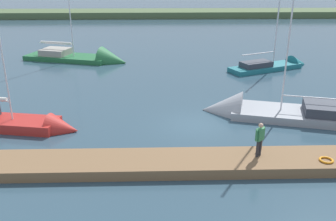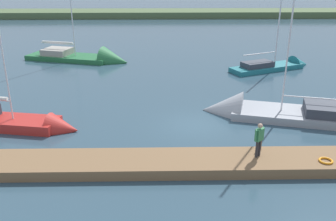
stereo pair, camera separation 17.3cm
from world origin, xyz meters
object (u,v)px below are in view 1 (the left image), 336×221
Objects in this scene: life_ring_buoy at (326,160)px; sailboat_outer_mooring at (276,67)px; sailboat_near_dock at (89,60)px; sailboat_far_right at (16,125)px; sailboat_inner_slip at (265,114)px; person_on_dock at (260,137)px; mooring_post_near at (260,143)px.

life_ring_buoy is 0.06× the size of sailboat_outer_mooring.
sailboat_near_dock is 18.61m from sailboat_outer_mooring.
sailboat_outer_mooring is at bearing 44.59° from sailboat_far_right.
sailboat_inner_slip is 15.55m from sailboat_far_right.
sailboat_inner_slip is 7.78× the size of person_on_dock.
sailboat_far_right reaches higher than mooring_post_near.
life_ring_buoy is 0.05× the size of sailboat_near_dock.
life_ring_buoy is (-2.79, 1.28, -0.30)m from mooring_post_near.
sailboat_far_right is 0.74× the size of sailboat_near_dock.
life_ring_buoy is 26.84m from sailboat_near_dock.
sailboat_far_right is at bearing -169.66° from sailboat_outer_mooring.
sailboat_inner_slip reaches higher than sailboat_near_dock.
sailboat_far_right is 5.25× the size of person_on_dock.
sailboat_inner_slip reaches higher than sailboat_far_right.
sailboat_far_right is (13.57, -4.15, -0.67)m from mooring_post_near.
sailboat_outer_mooring is (-4.35, -11.97, 0.05)m from sailboat_inner_slip.
sailboat_near_dock reaches higher than mooring_post_near.
person_on_dock is (-11.76, 21.78, 1.31)m from sailboat_near_dock.
sailboat_outer_mooring is at bearing 5.94° from sailboat_near_dock.
person_on_dock is (0.27, 0.69, 0.64)m from mooring_post_near.
sailboat_near_dock is 1.15× the size of sailboat_outer_mooring.
person_on_dock is (-13.30, 4.84, 1.31)m from sailboat_far_right.
sailboat_outer_mooring is at bearing -100.36° from life_ring_buoy.
mooring_post_near is 0.05× the size of sailboat_inner_slip.
sailboat_outer_mooring reaches higher than person_on_dock.
person_on_dock is at bearing 86.78° from sailboat_inner_slip.
sailboat_far_right reaches higher than life_ring_buoy.
life_ring_buoy is at bearing 112.89° from sailboat_inner_slip.
mooring_post_near is at bearing 87.10° from sailboat_inner_slip.
person_on_dock is at bearing -133.52° from sailboat_outer_mooring.
mooring_post_near is at bearing -24.57° from life_ring_buoy.
sailboat_far_right is at bearing -17.00° from mooring_post_near.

